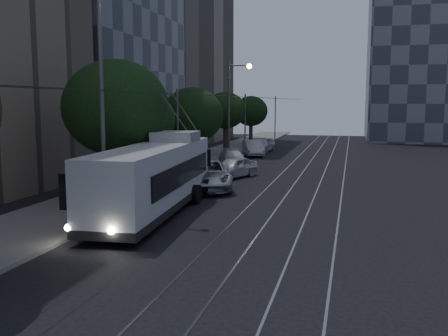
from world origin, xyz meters
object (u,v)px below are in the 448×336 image
(car_white_a, at_px, (233,167))
(car_white_b, at_px, (232,158))
(pickup_silver, at_px, (206,174))
(streetlamp_near, at_px, (110,76))
(trolleybus, at_px, (155,177))
(car_white_d, at_px, (263,144))
(car_white_c, at_px, (253,148))
(streetlamp_far, at_px, (233,100))

(car_white_a, relative_size, car_white_b, 0.95)
(pickup_silver, distance_m, streetlamp_near, 9.79)
(car_white_b, relative_size, streetlamp_near, 0.42)
(pickup_silver, xyz_separation_m, car_white_b, (-1.05, 11.18, -0.24))
(trolleybus, xyz_separation_m, car_white_d, (-0.24, 29.98, -0.93))
(car_white_c, height_order, car_white_d, car_white_d)
(pickup_silver, relative_size, car_white_b, 1.43)
(car_white_b, bearing_deg, car_white_d, 64.48)
(car_white_c, relative_size, car_white_d, 1.02)
(car_white_c, height_order, streetlamp_far, streetlamp_far)
(car_white_b, height_order, streetlamp_near, streetlamp_near)
(car_white_a, relative_size, car_white_c, 0.91)
(pickup_silver, distance_m, car_white_c, 18.95)
(car_white_b, relative_size, car_white_d, 0.98)
(pickup_silver, distance_m, car_white_a, 4.79)
(trolleybus, height_order, pickup_silver, trolleybus)
(pickup_silver, bearing_deg, car_white_c, 75.42)
(car_white_b, xyz_separation_m, streetlamp_far, (-0.85, 3.78, 4.68))
(trolleybus, distance_m, car_white_d, 30.00)
(streetlamp_near, bearing_deg, streetlamp_far, 89.43)
(pickup_silver, height_order, car_white_b, pickup_silver)
(car_white_c, xyz_separation_m, car_white_d, (0.21, 4.17, 0.01))
(trolleybus, distance_m, pickup_silver, 6.95)
(car_white_c, bearing_deg, trolleybus, -108.98)
(car_white_d, bearing_deg, car_white_b, -85.80)
(car_white_d, bearing_deg, car_white_a, -80.15)
(car_white_d, bearing_deg, streetlamp_near, -86.65)
(car_white_b, relative_size, car_white_c, 0.96)
(pickup_silver, relative_size, streetlamp_near, 0.60)
(pickup_silver, distance_m, car_white_d, 23.11)
(trolleybus, distance_m, car_white_c, 25.83)
(car_white_a, distance_m, car_white_c, 14.24)
(car_white_b, xyz_separation_m, car_white_d, (0.39, 11.92, 0.13))
(car_white_b, distance_m, car_white_d, 11.92)
(car_white_a, bearing_deg, pickup_silver, -73.31)
(car_white_a, height_order, streetlamp_far, streetlamp_far)
(trolleybus, height_order, car_white_a, trolleybus)
(car_white_b, distance_m, car_white_c, 7.75)
(car_white_b, distance_m, streetlamp_far, 6.07)
(pickup_silver, height_order, streetlamp_far, streetlamp_far)
(streetlamp_near, relative_size, streetlamp_far, 1.21)
(streetlamp_far, bearing_deg, pickup_silver, -82.76)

